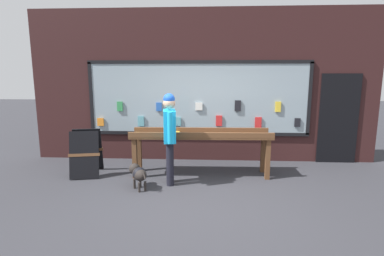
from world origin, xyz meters
TOP-DOWN VIEW (x-y plane):
  - ground_plane at (0.00, 0.00)m, footprint 40.00×40.00m
  - shopfront_facade at (0.03, 2.39)m, footprint 8.22×0.29m
  - display_table_main at (-0.00, 1.18)m, footprint 2.88×0.70m
  - person_browsing at (-0.57, 0.62)m, footprint 0.29×0.67m
  - small_dog at (-1.12, 0.33)m, footprint 0.44×0.50m
  - sandwich_board_sign at (-2.38, 1.07)m, footprint 0.70×0.80m

SIDE VIEW (x-z plane):
  - ground_plane at x=0.00m, z-range 0.00..0.00m
  - small_dog at x=-1.12m, z-range 0.08..0.52m
  - sandwich_board_sign at x=-2.38m, z-range 0.01..0.95m
  - display_table_main at x=0.00m, z-range 0.30..1.25m
  - person_browsing at x=-0.57m, z-range 0.16..1.89m
  - shopfront_facade at x=0.03m, z-range -0.02..3.56m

